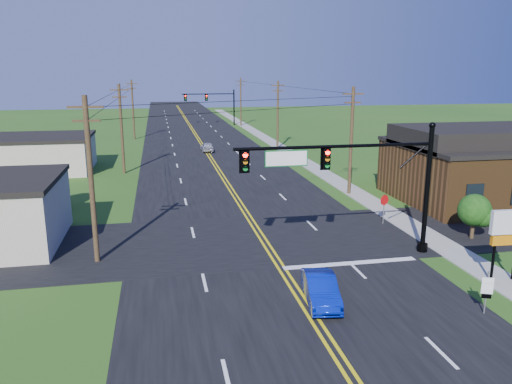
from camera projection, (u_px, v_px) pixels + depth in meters
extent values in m
plane|color=#224F16|center=(321.00, 337.00, 19.61)|extent=(260.00, 260.00, 0.00)
cube|color=black|center=(203.00, 149.00, 67.29)|extent=(16.00, 220.00, 0.04)
cube|color=black|center=(260.00, 239.00, 31.05)|extent=(70.00, 10.00, 0.04)
cube|color=gray|center=(299.00, 158.00, 59.72)|extent=(2.00, 160.00, 0.08)
cylinder|color=black|center=(427.00, 191.00, 28.05)|extent=(0.28, 0.28, 7.20)
cylinder|color=black|center=(422.00, 248.00, 28.84)|extent=(0.60, 0.60, 0.50)
sphere|color=black|center=(432.00, 125.00, 27.18)|extent=(0.36, 0.36, 0.36)
cylinder|color=black|center=(336.00, 146.00, 26.38)|extent=(11.00, 0.18, 0.18)
cube|color=#056121|center=(286.00, 158.00, 26.00)|extent=(2.30, 0.06, 0.85)
cylinder|color=black|center=(234.00, 106.00, 96.71)|extent=(0.28, 0.28, 7.20)
cylinder|color=black|center=(234.00, 124.00, 97.50)|extent=(0.60, 0.60, 0.50)
sphere|color=black|center=(234.00, 87.00, 95.85)|extent=(0.36, 0.36, 0.36)
cylinder|color=black|center=(208.00, 94.00, 95.21)|extent=(10.00, 0.18, 0.18)
cube|color=#056121|center=(191.00, 97.00, 94.74)|extent=(2.30, 0.06, 0.85)
cube|color=#523417|center=(488.00, 173.00, 40.02)|extent=(14.00, 11.00, 4.40)
cube|color=black|center=(492.00, 144.00, 39.47)|extent=(14.20, 11.20, 0.30)
cube|color=beige|center=(31.00, 155.00, 51.89)|extent=(12.00, 9.00, 3.40)
cube|color=black|center=(29.00, 137.00, 51.45)|extent=(12.20, 9.20, 0.30)
cylinder|color=#342417|center=(91.00, 182.00, 26.31)|extent=(0.28, 0.28, 9.00)
cube|color=#342417|center=(85.00, 107.00, 25.39)|extent=(1.80, 0.12, 0.12)
cube|color=#342417|center=(86.00, 121.00, 25.56)|extent=(1.40, 0.12, 0.12)
cylinder|color=#342417|center=(122.00, 129.00, 50.15)|extent=(0.28, 0.28, 9.00)
cube|color=#342417|center=(119.00, 90.00, 49.24)|extent=(1.80, 0.12, 0.12)
cube|color=#342417|center=(120.00, 97.00, 49.40)|extent=(1.40, 0.12, 0.12)
cylinder|color=#342417|center=(133.00, 110.00, 75.90)|extent=(0.28, 0.28, 9.00)
cube|color=#342417|center=(131.00, 84.00, 74.98)|extent=(1.80, 0.12, 0.12)
cube|color=#342417|center=(132.00, 88.00, 75.15)|extent=(1.40, 0.12, 0.12)
cylinder|color=#342417|center=(351.00, 142.00, 41.38)|extent=(0.28, 0.28, 9.00)
cube|color=#342417|center=(353.00, 94.00, 40.46)|extent=(1.80, 0.12, 0.12)
cube|color=#342417|center=(353.00, 103.00, 40.63)|extent=(1.40, 0.12, 0.12)
cylinder|color=#342417|center=(278.00, 115.00, 66.17)|extent=(0.28, 0.28, 9.00)
cube|color=#342417|center=(278.00, 85.00, 65.26)|extent=(1.80, 0.12, 0.12)
cube|color=#342417|center=(278.00, 91.00, 65.42)|extent=(1.40, 0.12, 0.12)
cylinder|color=#342417|center=(241.00, 102.00, 94.78)|extent=(0.28, 0.28, 9.00)
cube|color=#342417|center=(241.00, 81.00, 93.87)|extent=(1.80, 0.12, 0.12)
cube|color=#342417|center=(241.00, 85.00, 94.03)|extent=(1.40, 0.12, 0.12)
cylinder|color=#342417|center=(395.00, 172.00, 47.20)|extent=(0.24, 0.24, 1.85)
sphere|color=#113A0E|center=(397.00, 154.00, 46.80)|extent=(3.00, 3.00, 3.00)
cylinder|color=#342417|center=(472.00, 229.00, 30.96)|extent=(0.24, 0.24, 1.32)
sphere|color=#113A0E|center=(474.00, 210.00, 30.68)|extent=(2.00, 2.00, 2.00)
cylinder|color=#342417|center=(53.00, 199.00, 37.79)|extent=(0.24, 0.24, 1.54)
sphere|color=#113A0E|center=(51.00, 181.00, 37.46)|extent=(2.40, 2.40, 2.40)
imported|color=#071CAA|center=(321.00, 290.00, 22.35)|extent=(1.86, 3.95, 1.25)
imported|color=silver|center=(207.00, 147.00, 64.73)|extent=(1.54, 3.63, 1.22)
cylinder|color=slate|center=(486.00, 293.00, 21.22)|extent=(0.08, 0.08, 1.97)
cube|color=white|center=(488.00, 281.00, 21.06)|extent=(0.47, 0.20, 0.27)
cube|color=white|center=(487.00, 288.00, 21.14)|extent=(0.47, 0.20, 0.49)
cube|color=black|center=(486.00, 296.00, 21.22)|extent=(0.38, 0.17, 0.20)
cylinder|color=slate|center=(384.00, 210.00, 33.85)|extent=(0.08, 0.08, 1.95)
cylinder|color=#B60A0D|center=(384.00, 200.00, 33.65)|extent=(0.71, 0.30, 0.74)
cylinder|color=black|center=(494.00, 248.00, 24.24)|extent=(0.15, 0.15, 3.59)
cube|color=silver|center=(509.00, 222.00, 24.04)|extent=(1.81, 0.33, 1.20)
cube|color=#CC720C|center=(506.00, 240.00, 24.26)|extent=(1.60, 0.29, 0.50)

